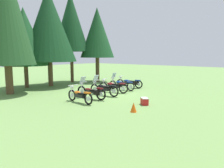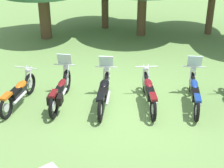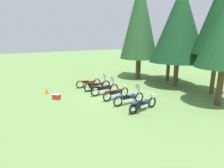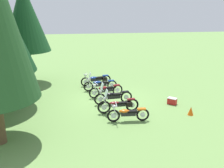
% 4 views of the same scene
% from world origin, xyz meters
% --- Properties ---
extents(ground_plane, '(80.00, 80.00, 0.00)m').
position_xyz_m(ground_plane, '(0.00, 0.00, 0.00)').
color(ground_plane, '#6B934C').
extents(motorcycle_0, '(0.74, 2.22, 1.00)m').
position_xyz_m(motorcycle_0, '(-3.20, -0.57, 0.44)').
color(motorcycle_0, black).
rests_on(motorcycle_0, ground_plane).
extents(motorcycle_1, '(0.69, 2.38, 1.39)m').
position_xyz_m(motorcycle_1, '(-1.97, -0.30, 0.47)').
color(motorcycle_1, black).
rests_on(motorcycle_1, ground_plane).
extents(motorcycle_2, '(0.70, 2.39, 1.38)m').
position_xyz_m(motorcycle_2, '(-0.65, -0.16, 0.49)').
color(motorcycle_2, black).
rests_on(motorcycle_2, ground_plane).
extents(motorcycle_3, '(0.83, 2.33, 1.02)m').
position_xyz_m(motorcycle_3, '(0.69, 0.11, 0.47)').
color(motorcycle_3, black).
rests_on(motorcycle_3, ground_plane).
extents(motorcycle_4, '(0.73, 2.40, 1.36)m').
position_xyz_m(motorcycle_4, '(2.03, 0.37, 0.47)').
color(motorcycle_4, black).
rests_on(motorcycle_4, ground_plane).
extents(motorcycle_5, '(0.89, 2.34, 1.00)m').
position_xyz_m(motorcycle_5, '(3.38, 0.48, 0.44)').
color(motorcycle_5, black).
rests_on(motorcycle_5, ground_plane).
extents(pine_tree_0, '(3.81, 3.81, 9.97)m').
position_xyz_m(pine_tree_0, '(-4.49, 5.42, 6.01)').
color(pine_tree_0, brown).
rests_on(pine_tree_0, ground_plane).
extents(pine_tree_1, '(3.77, 3.77, 6.67)m').
position_xyz_m(pine_tree_1, '(-2.13, 7.37, 4.26)').
color(pine_tree_1, brown).
rests_on(pine_tree_1, ground_plane).
extents(pine_tree_2, '(4.71, 4.71, 8.53)m').
position_xyz_m(pine_tree_2, '(-0.26, 6.59, 5.35)').
color(pine_tree_2, brown).
rests_on(pine_tree_2, ground_plane).
extents(pine_tree_3, '(3.53, 3.53, 8.89)m').
position_xyz_m(pine_tree_3, '(2.86, 7.35, 5.98)').
color(pine_tree_3, brown).
rests_on(pine_tree_3, ground_plane).
extents(pine_tree_4, '(3.46, 3.46, 7.50)m').
position_xyz_m(pine_tree_4, '(4.72, 5.52, 4.97)').
color(pine_tree_4, '#4C3823').
rests_on(pine_tree_4, ground_plane).
extents(picnic_cooler, '(0.60, 0.62, 0.40)m').
position_xyz_m(picnic_cooler, '(-1.20, -3.75, 0.20)').
color(picnic_cooler, red).
rests_on(picnic_cooler, ground_plane).
extents(traffic_cone, '(0.32, 0.32, 0.48)m').
position_xyz_m(traffic_cone, '(-2.91, -4.17, 0.24)').
color(traffic_cone, '#EA590F').
rests_on(traffic_cone, ground_plane).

